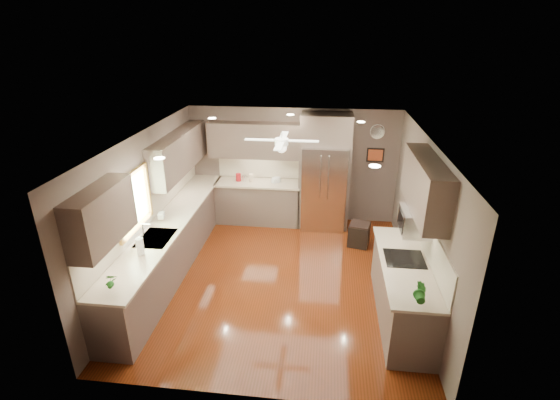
% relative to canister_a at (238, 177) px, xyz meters
% --- Properties ---
extents(floor, '(5.00, 5.00, 0.00)m').
position_rel_canister_a_xyz_m(floor, '(1.16, -2.21, -1.02)').
color(floor, '#431B09').
rests_on(floor, ground).
extents(ceiling, '(5.00, 5.00, 0.00)m').
position_rel_canister_a_xyz_m(ceiling, '(1.16, -2.21, 1.48)').
color(ceiling, white).
rests_on(ceiling, ground).
extents(wall_back, '(4.50, 0.00, 4.50)m').
position_rel_canister_a_xyz_m(wall_back, '(1.16, 0.29, 0.23)').
color(wall_back, brown).
rests_on(wall_back, ground).
extents(wall_front, '(4.50, 0.00, 4.50)m').
position_rel_canister_a_xyz_m(wall_front, '(1.16, -4.71, 0.23)').
color(wall_front, brown).
rests_on(wall_front, ground).
extents(wall_left, '(0.00, 5.00, 5.00)m').
position_rel_canister_a_xyz_m(wall_left, '(-1.09, -2.21, 0.23)').
color(wall_left, brown).
rests_on(wall_left, ground).
extents(wall_right, '(0.00, 5.00, 5.00)m').
position_rel_canister_a_xyz_m(wall_right, '(3.41, -2.21, 0.23)').
color(wall_right, brown).
rests_on(wall_right, ground).
extents(canister_a, '(0.13, 0.13, 0.18)m').
position_rel_canister_a_xyz_m(canister_a, '(0.00, 0.00, 0.00)').
color(canister_a, maroon).
rests_on(canister_a, back_run).
extents(canister_b, '(0.11, 0.11, 0.14)m').
position_rel_canister_a_xyz_m(canister_b, '(0.13, 0.00, -0.01)').
color(canister_b, silver).
rests_on(canister_b, back_run).
extents(canister_c, '(0.14, 0.14, 0.17)m').
position_rel_canister_a_xyz_m(canister_c, '(0.28, -0.01, 0.01)').
color(canister_c, beige).
rests_on(canister_c, back_run).
extents(soap_bottle, '(0.11, 0.12, 0.21)m').
position_rel_canister_a_xyz_m(soap_bottle, '(-0.90, -2.08, 0.03)').
color(soap_bottle, white).
rests_on(soap_bottle, left_run).
extents(potted_plant_left, '(0.18, 0.15, 0.28)m').
position_rel_canister_a_xyz_m(potted_plant_left, '(-0.77, -4.13, 0.06)').
color(potted_plant_left, '#1B5A19').
rests_on(potted_plant_left, left_run).
extents(potted_plant_right, '(0.19, 0.15, 0.33)m').
position_rel_canister_a_xyz_m(potted_plant_right, '(3.07, -3.97, 0.09)').
color(potted_plant_right, '#1B5A19').
rests_on(potted_plant_right, right_run).
extents(bowl, '(0.29, 0.29, 0.06)m').
position_rel_canister_a_xyz_m(bowl, '(0.83, -0.02, -0.05)').
color(bowl, beige).
rests_on(bowl, back_run).
extents(left_run, '(0.65, 4.70, 1.45)m').
position_rel_canister_a_xyz_m(left_run, '(-0.79, -2.06, -0.54)').
color(left_run, '#50413A').
rests_on(left_run, ground).
extents(back_run, '(1.85, 0.65, 1.45)m').
position_rel_canister_a_xyz_m(back_run, '(0.44, -0.01, -0.54)').
color(back_run, '#50413A').
rests_on(back_run, ground).
extents(uppers, '(4.50, 4.70, 0.95)m').
position_rel_canister_a_xyz_m(uppers, '(0.42, -1.50, 0.85)').
color(uppers, '#50413A').
rests_on(uppers, wall_left).
extents(window, '(0.05, 1.12, 0.92)m').
position_rel_canister_a_xyz_m(window, '(-1.06, -2.71, 0.53)').
color(window, '#BFF2B2').
rests_on(window, wall_left).
extents(sink, '(0.50, 0.70, 0.32)m').
position_rel_canister_a_xyz_m(sink, '(-0.77, -2.71, -0.11)').
color(sink, silver).
rests_on(sink, left_run).
extents(refrigerator, '(1.06, 0.75, 2.45)m').
position_rel_canister_a_xyz_m(refrigerator, '(1.86, -0.05, 0.17)').
color(refrigerator, silver).
rests_on(refrigerator, ground).
extents(right_run, '(0.70, 2.20, 1.45)m').
position_rel_canister_a_xyz_m(right_run, '(3.09, -3.01, -0.54)').
color(right_run, '#50413A').
rests_on(right_run, ground).
extents(microwave, '(0.43, 0.55, 0.34)m').
position_rel_canister_a_xyz_m(microwave, '(3.19, -2.76, 0.46)').
color(microwave, silver).
rests_on(microwave, wall_right).
extents(ceiling_fan, '(1.18, 1.18, 0.32)m').
position_rel_canister_a_xyz_m(ceiling_fan, '(1.16, -1.91, 1.31)').
color(ceiling_fan, white).
rests_on(ceiling_fan, ceiling).
extents(recessed_lights, '(2.84, 3.14, 0.01)m').
position_rel_canister_a_xyz_m(recessed_lights, '(1.12, -1.81, 1.47)').
color(recessed_lights, white).
rests_on(recessed_lights, ceiling).
extents(wall_clock, '(0.30, 0.03, 0.30)m').
position_rel_canister_a_xyz_m(wall_clock, '(2.91, 0.27, 1.03)').
color(wall_clock, white).
rests_on(wall_clock, wall_back).
extents(framed_print, '(0.36, 0.03, 0.30)m').
position_rel_canister_a_xyz_m(framed_print, '(2.91, 0.27, 0.53)').
color(framed_print, black).
rests_on(framed_print, wall_back).
extents(stool, '(0.46, 0.46, 0.47)m').
position_rel_canister_a_xyz_m(stool, '(2.60, -0.87, -0.78)').
color(stool, black).
rests_on(stool, ground).
extents(paper_towel, '(0.11, 0.11, 0.28)m').
position_rel_canister_a_xyz_m(paper_towel, '(-0.77, -3.24, 0.06)').
color(paper_towel, white).
rests_on(paper_towel, left_run).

